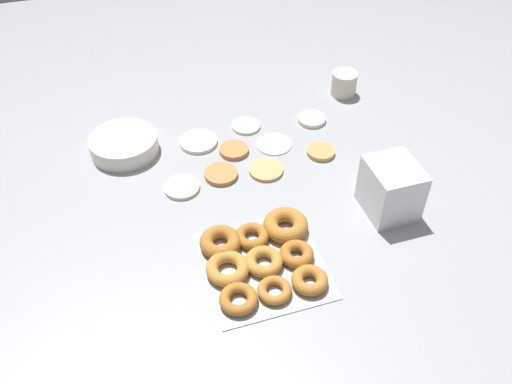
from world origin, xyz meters
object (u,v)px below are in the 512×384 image
(pancake_1, at_px, (221,174))
(pancake_2, at_px, (198,142))
(pancake_7, at_px, (182,187))
(batter_bowl, at_px, (124,145))
(pancake_0, at_px, (274,144))
(donut_tray, at_px, (262,256))
(pancake_8, at_px, (312,119))
(pancake_5, at_px, (234,150))
(pancake_4, at_px, (321,152))
(paper_cup, at_px, (344,84))
(pancake_6, at_px, (246,126))
(container_stack, at_px, (391,189))
(pancake_3, at_px, (266,170))

(pancake_1, xyz_separation_m, pancake_2, (-0.03, 0.17, -0.00))
(pancake_7, bearing_deg, batter_bowl, 120.90)
(pancake_0, bearing_deg, donut_tray, -112.70)
(pancake_8, bearing_deg, pancake_7, -157.63)
(pancake_5, distance_m, donut_tray, 0.44)
(pancake_4, bearing_deg, pancake_1, -178.58)
(pancake_4, xyz_separation_m, pancake_7, (-0.44, -0.03, -0.00))
(pancake_2, distance_m, pancake_7, 0.21)
(pancake_2, distance_m, batter_bowl, 0.23)
(pancake_0, xyz_separation_m, paper_cup, (0.33, 0.20, 0.04))
(pancake_0, distance_m, pancake_8, 0.18)
(pancake_5, relative_size, batter_bowl, 0.44)
(pancake_6, bearing_deg, pancake_1, -123.75)
(pancake_8, distance_m, batter_bowl, 0.61)
(pancake_2, relative_size, paper_cup, 1.36)
(pancake_6, distance_m, pancake_8, 0.22)
(pancake_5, height_order, paper_cup, paper_cup)
(pancake_2, height_order, paper_cup, paper_cup)
(pancake_4, relative_size, pancake_8, 0.93)
(pancake_6, relative_size, donut_tray, 0.30)
(pancake_1, height_order, paper_cup, paper_cup)
(pancake_0, xyz_separation_m, pancake_2, (-0.22, 0.08, 0.00))
(pancake_2, height_order, pancake_6, pancake_2)
(pancake_5, bearing_deg, pancake_4, -19.41)
(pancake_0, bearing_deg, batter_bowl, 166.58)
(container_stack, bearing_deg, pancake_0, 119.21)
(pancake_4, height_order, donut_tray, donut_tray)
(pancake_3, relative_size, pancake_4, 1.18)
(paper_cup, bearing_deg, pancake_8, -144.31)
(pancake_2, bearing_deg, pancake_8, 0.60)
(pancake_3, bearing_deg, pancake_0, 60.54)
(pancake_6, distance_m, donut_tray, 0.57)
(pancake_7, height_order, donut_tray, donut_tray)
(pancake_3, xyz_separation_m, container_stack, (0.27, -0.25, 0.07))
(paper_cup, bearing_deg, pancake_6, -167.13)
(pancake_5, xyz_separation_m, container_stack, (0.33, -0.37, 0.07))
(pancake_1, distance_m, paper_cup, 0.60)
(pancake_7, distance_m, batter_bowl, 0.26)
(pancake_5, relative_size, pancake_7, 0.88)
(pancake_5, relative_size, pancake_8, 0.98)
(pancake_0, distance_m, container_stack, 0.42)
(pancake_3, xyz_separation_m, pancake_8, (0.23, 0.20, 0.00))
(donut_tray, height_order, batter_bowl, batter_bowl)
(pancake_0, distance_m, pancake_4, 0.15)
(pancake_3, bearing_deg, pancake_1, 171.30)
(pancake_7, bearing_deg, pancake_1, 9.04)
(pancake_4, bearing_deg, pancake_5, 160.59)
(pancake_0, xyz_separation_m, pancake_5, (-0.13, 0.00, 0.00))
(pancake_1, bearing_deg, paper_cup, 29.59)
(pancake_6, relative_size, pancake_8, 1.00)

